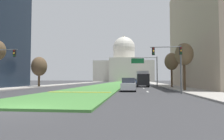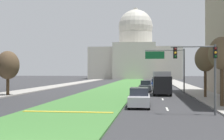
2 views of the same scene
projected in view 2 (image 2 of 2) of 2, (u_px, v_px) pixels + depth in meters
name	position (u px, v px, depth m)	size (l,w,h in m)	color
ground_plane	(124.00, 85.00, 71.99)	(269.73, 269.73, 0.00)	#333335
grass_median	(121.00, 86.00, 65.91)	(7.70, 110.35, 0.14)	#427A38
median_curb_nose	(68.00, 112.00, 22.65)	(6.93, 0.50, 0.04)	gold
lane_dashes_right	(157.00, 87.00, 59.85)	(0.16, 79.13, 0.01)	silver
sidewalk_left	(54.00, 87.00, 61.49)	(4.00, 110.35, 0.15)	#9E9991
sidewalk_right	(187.00, 88.00, 58.16)	(4.00, 110.35, 0.15)	#9E9991
capitol_building	(136.00, 54.00, 132.12)	(38.58, 26.72, 31.24)	beige
traffic_light_near_right	(203.00, 64.00, 22.10)	(3.34, 0.35, 5.20)	#515456
overhead_guide_sign	(169.00, 61.00, 43.80)	(5.71, 0.20, 6.50)	#515456
street_tree_right_near	(222.00, 54.00, 26.57)	(2.34, 2.34, 6.29)	#4C3823
street_tree_left_mid	(8.00, 65.00, 39.10)	(2.96, 2.96, 5.88)	#4C3823
street_tree_right_mid	(205.00, 59.00, 35.99)	(2.47, 2.47, 6.28)	#4C3823
sedan_lead_stopped	(139.00, 98.00, 27.03)	(1.96, 4.66, 1.74)	#BCBCC1
sedan_midblock	(146.00, 86.00, 47.28)	(2.05, 4.24, 1.78)	#4C5156
sedan_distant	(155.00, 83.00, 63.60)	(1.91, 4.44, 1.64)	navy
sedan_far_horizon	(156.00, 81.00, 73.03)	(2.04, 4.51, 1.74)	#BCBCC1
sedan_very_far	(156.00, 80.00, 84.55)	(1.90, 4.62, 1.68)	#BCBCC1
box_truck_delivery	(162.00, 83.00, 41.06)	(2.40, 6.40, 3.20)	black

